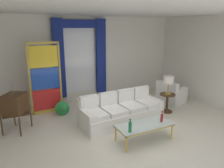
{
  "coord_description": "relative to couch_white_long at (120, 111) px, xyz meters",
  "views": [
    {
      "loc": [
        -2.52,
        -4.32,
        2.62
      ],
      "look_at": [
        0.05,
        0.9,
        1.05
      ],
      "focal_mm": 34.13,
      "sensor_mm": 36.0,
      "label": 1
    }
  ],
  "objects": [
    {
      "name": "wall_right",
      "position": [
        3.49,
        -0.03,
        1.19
      ],
      "size": [
        0.12,
        7.0,
        3.0
      ],
      "primitive_type": "cube",
      "color": "white",
      "rests_on": "ground"
    },
    {
      "name": "ceiling_slab",
      "position": [
        -0.17,
        0.17,
        2.71
      ],
      "size": [
        8.0,
        7.6,
        0.04
      ],
      "primitive_type": "cube",
      "color": "white"
    },
    {
      "name": "ground_plane",
      "position": [
        -0.17,
        -0.63,
        -0.31
      ],
      "size": [
        16.0,
        16.0,
        0.0
      ],
      "primitive_type": "plane",
      "color": "silver"
    },
    {
      "name": "bottle_blue_decanter",
      "position": [
        0.46,
        -1.26,
        0.22
      ],
      "size": [
        0.06,
        0.06,
        0.28
      ],
      "color": "maroon",
      "rests_on": "coffee_table"
    },
    {
      "name": "round_side_table",
      "position": [
        1.65,
        -0.06,
        0.05
      ],
      "size": [
        0.48,
        0.48,
        0.59
      ],
      "color": "#472D19",
      "rests_on": "ground"
    },
    {
      "name": "wall_rear",
      "position": [
        -0.17,
        2.43,
        1.19
      ],
      "size": [
        8.0,
        0.12,
        3.0
      ],
      "primitive_type": "cube",
      "color": "white",
      "rests_on": "ground"
    },
    {
      "name": "curtained_window",
      "position": [
        -0.37,
        2.26,
        1.44
      ],
      "size": [
        2.0,
        0.17,
        2.7
      ],
      "color": "white",
      "rests_on": "ground"
    },
    {
      "name": "stained_glass_divider",
      "position": [
        -1.74,
        1.55,
        0.75
      ],
      "size": [
        0.95,
        0.05,
        2.2
      ],
      "color": "gold",
      "rests_on": "ground"
    },
    {
      "name": "vintage_tv",
      "position": [
        -2.67,
        0.66,
        0.42
      ],
      "size": [
        0.74,
        0.77,
        1.35
      ],
      "color": "#472D19",
      "rests_on": "ground"
    },
    {
      "name": "armchair_white",
      "position": [
        2.33,
        0.54,
        -0.02
      ],
      "size": [
        1.01,
        1.0,
        0.8
      ],
      "color": "white",
      "rests_on": "ground"
    },
    {
      "name": "table_lamp_brass",
      "position": [
        1.65,
        -0.06,
        0.72
      ],
      "size": [
        0.32,
        0.32,
        0.57
      ],
      "color": "#B29338",
      "rests_on": "round_side_table"
    },
    {
      "name": "coffee_table",
      "position": [
        0.0,
        -1.2,
        0.07
      ],
      "size": [
        1.33,
        0.59,
        0.41
      ],
      "color": "silver",
      "rests_on": "ground"
    },
    {
      "name": "couch_white_long",
      "position": [
        0.0,
        0.0,
        0.0
      ],
      "size": [
        2.39,
        1.07,
        0.86
      ],
      "color": "white",
      "rests_on": "ground"
    },
    {
      "name": "peacock_figurine",
      "position": [
        -1.37,
        1.07,
        -0.09
      ],
      "size": [
        0.44,
        0.6,
        0.5
      ],
      "color": "beige",
      "rests_on": "ground"
    },
    {
      "name": "bottle_crystal_tall",
      "position": [
        -0.49,
        -1.37,
        0.23
      ],
      "size": [
        0.07,
        0.07,
        0.31
      ],
      "color": "#196B3D",
      "rests_on": "coffee_table"
    }
  ]
}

